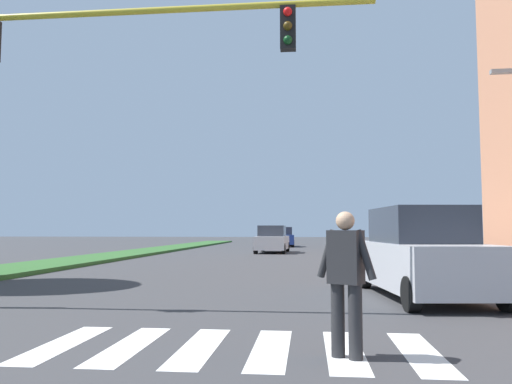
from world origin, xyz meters
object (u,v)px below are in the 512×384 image
Objects in this scene: sedan_midblock at (272,240)px; sedan_far_horizon at (271,236)px; pedestrian_performer at (346,277)px; sedan_distant at (282,238)px; suv_crossing at (422,255)px.

sedan_midblock is 1.09× the size of sedan_far_horizon.
sedan_far_horizon reaches higher than sedan_midblock.
sedan_midblock is (-2.69, 25.90, -0.14)m from pedestrian_performer.
sedan_distant is 1.09× the size of sedan_far_horizon.
sedan_distant is (-2.64, 37.19, -0.15)m from pedestrian_performer.
sedan_distant is at bearing -81.33° from sedan_far_horizon.
sedan_far_horizon is (-1.81, 23.44, 0.00)m from sedan_midblock.
suv_crossing is (2.06, 5.37, -0.00)m from pedestrian_performer.
pedestrian_performer is 0.40× the size of sedan_far_horizon.
sedan_midblock is 1.00× the size of sedan_distant.
suv_crossing reaches higher than sedan_distant.
sedan_midblock reaches higher than sedan_distant.
sedan_far_horizon is at bearing 95.20° from pedestrian_performer.
suv_crossing is at bearing -81.60° from sedan_distant.
sedan_midblock is at bearing 103.02° from suv_crossing.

